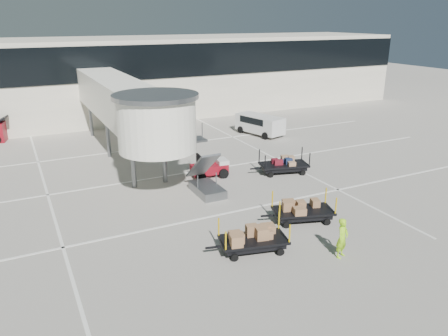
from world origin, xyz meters
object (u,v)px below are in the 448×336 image
Objects in this scene: baggage_tug at (210,168)px; minivan at (259,123)px; suitcase_cart at (284,165)px; box_cart_far at (255,238)px; box_cart_near at (303,210)px; ground_worker at (342,238)px.

minivan is at bearing 49.30° from baggage_tug.
baggage_tug is 0.51× the size of minivan.
suitcase_cart is 10.73m from box_cart_far.
box_cart_near is 2.09× the size of ground_worker.
baggage_tug reaches higher than box_cart_near.
minivan is (7.01, 16.32, 0.47)m from box_cart_near.
minivan is (7.67, 20.06, 0.12)m from ground_worker.
baggage_tug is at bearing 176.74° from suitcase_cart.
baggage_tug is 1.37× the size of ground_worker.
minivan is at bearing 84.21° from box_cart_near.
box_cart_far is 2.07× the size of ground_worker.
baggage_tug is at bearing 118.00° from box_cart_near.
suitcase_cart is at bearing -127.37° from minivan.
box_cart_near reaches higher than box_cart_far.
baggage_tug is 11.95m from ground_worker.
minivan is (8.53, 8.15, 0.46)m from baggage_tug.
suitcase_cart reaches higher than box_cart_far.
suitcase_cart is 2.19× the size of ground_worker.
minivan is at bearing 84.33° from suitcase_cart.
suitcase_cart is 10.47m from minivan.
box_cart_near is (1.52, -8.18, -0.01)m from baggage_tug.
box_cart_near is 17.77m from minivan.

